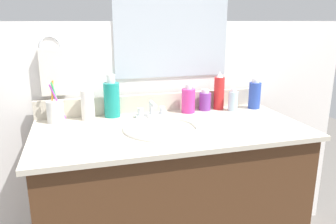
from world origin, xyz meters
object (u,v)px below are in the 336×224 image
Objects in this scene: hand_towel at (52,72)px; bottle_soap_pink at (188,100)px; bottle_shampoo_blue at (255,95)px; faucet at (152,111)px; bottle_cream_purple at (205,101)px; bottle_mouthwash_teal at (112,99)px; bottle_gel_clear at (233,100)px; bottle_spray_red at (219,92)px; bottle_lotion_white at (88,104)px; cup_white_ceramic at (55,111)px.

hand_towel reaches higher than bottle_soap_pink.
hand_towel is at bearing 173.68° from bottle_shampoo_blue.
bottle_cream_purple reaches higher than faucet.
bottle_soap_pink reaches higher than faucet.
faucet is 0.20m from bottle_mouthwash_teal.
bottle_mouthwash_teal reaches higher than faucet.
bottle_gel_clear is at bearing -8.24° from hand_towel.
bottle_mouthwash_teal is (-0.18, 0.06, 0.06)m from faucet.
hand_towel is at bearing 174.77° from bottle_spray_red.
bottle_cream_purple is (0.75, -0.08, -0.17)m from hand_towel.
bottle_cream_purple is (0.48, -0.01, -0.04)m from bottle_mouthwash_teal.
bottle_soap_pink is 0.74× the size of bottle_spray_red.
bottle_lotion_white is 1.48× the size of bottle_cream_purple.
bottle_gel_clear is at bearing -20.93° from bottle_cream_purple.
hand_towel is 1.86× the size of bottle_gel_clear.
bottle_soap_pink is at bearing 177.12° from bottle_shampoo_blue.
cup_white_ceramic is (-0.75, -0.01, 0.00)m from bottle_cream_purple.
bottle_gel_clear is (0.88, -0.13, -0.17)m from hand_towel.
cup_white_ceramic reaches higher than bottle_lotion_white.
faucet is 0.44m from bottle_gel_clear.
bottle_mouthwash_teal is 0.56m from bottle_spray_red.
hand_towel is 1.03m from bottle_shampoo_blue.
bottle_gel_clear reaches higher than bottle_cream_purple.
bottle_shampoo_blue is 1.01m from cup_white_ceramic.
faucet is 0.57m from bottle_shampoo_blue.
bottle_soap_pink is 0.90× the size of bottle_lotion_white.
bottle_soap_pink is at bearing -4.34° from bottle_mouthwash_teal.
bottle_shampoo_blue reaches higher than bottle_gel_clear.
bottle_shampoo_blue reaches higher than bottle_cream_purple.
cup_white_ceramic is at bearing -174.95° from bottle_mouthwash_teal.
hand_towel reaches higher than bottle_cream_purple.
bottle_shampoo_blue is (0.87, -0.03, -0.00)m from bottle_lotion_white.
bottle_soap_pink is (0.20, 0.03, 0.04)m from faucet.
bottle_shampoo_blue is at bearing 6.54° from bottle_gel_clear.
bottle_mouthwash_teal is 1.26× the size of bottle_lotion_white.
bottle_mouthwash_teal is at bearing 178.92° from bottle_spray_red.
cup_white_ceramic is at bearing -88.00° from hand_towel.
bottle_mouthwash_teal is at bearing 174.19° from bottle_gel_clear.
bottle_mouthwash_teal reaches higher than bottle_gel_clear.
bottle_soap_pink is 0.24m from bottle_gel_clear.
faucet is at bearing -172.04° from bottle_spray_red.
cup_white_ceramic is at bearing 177.42° from bottle_gel_clear.
bottle_mouthwash_teal is at bearing 5.05° from cup_white_ceramic.
bottle_soap_pink is 0.65m from cup_white_ceramic.
bottle_shampoo_blue is 0.27m from bottle_cream_purple.
cup_white_ceramic is (-0.15, -0.00, -0.02)m from bottle_lotion_white.
bottle_lotion_white is 1.02× the size of bottle_shampoo_blue.
cup_white_ceramic is at bearing -179.12° from bottle_spray_red.
hand_towel is 1.98× the size of bottle_cream_purple.
bottle_cream_purple is (-0.14, 0.05, -0.00)m from bottle_gel_clear.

